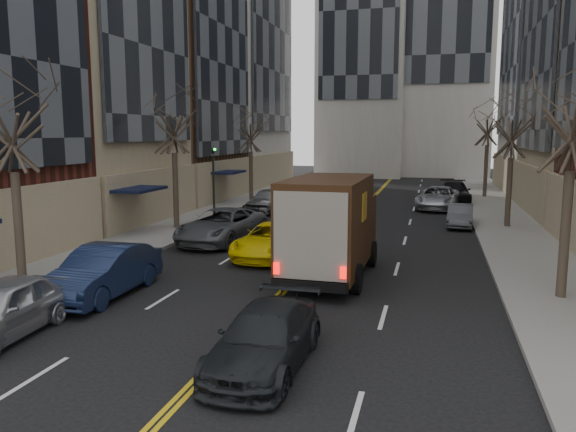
% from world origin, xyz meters
% --- Properties ---
extents(sidewalk_left, '(4.00, 66.00, 0.15)m').
position_xyz_m(sidewalk_left, '(-9.00, 27.00, 0.07)').
color(sidewalk_left, slate).
rests_on(sidewalk_left, ground).
extents(sidewalk_right, '(4.00, 66.00, 0.15)m').
position_xyz_m(sidewalk_right, '(9.00, 27.00, 0.07)').
color(sidewalk_right, slate).
rests_on(sidewalk_right, ground).
extents(tree_lf_near, '(3.20, 3.20, 8.41)m').
position_xyz_m(tree_lf_near, '(-8.80, 8.00, 6.24)').
color(tree_lf_near, '#382D23').
rests_on(tree_lf_near, sidewalk_left).
extents(tree_lf_mid, '(3.20, 3.20, 8.91)m').
position_xyz_m(tree_lf_mid, '(-8.80, 20.00, 6.60)').
color(tree_lf_mid, '#382D23').
rests_on(tree_lf_mid, sidewalk_left).
extents(tree_lf_far, '(3.20, 3.20, 8.12)m').
position_xyz_m(tree_lf_far, '(-8.80, 33.00, 6.02)').
color(tree_lf_far, '#382D23').
rests_on(tree_lf_far, sidewalk_left).
extents(tree_rt_near, '(3.20, 3.20, 8.71)m').
position_xyz_m(tree_rt_near, '(8.80, 11.00, 6.45)').
color(tree_rt_near, '#382D23').
rests_on(tree_rt_near, sidewalk_right).
extents(tree_rt_mid, '(3.20, 3.20, 8.32)m').
position_xyz_m(tree_rt_mid, '(8.80, 25.00, 6.17)').
color(tree_rt_mid, '#382D23').
rests_on(tree_rt_mid, sidewalk_right).
extents(tree_rt_far, '(3.20, 3.20, 9.11)m').
position_xyz_m(tree_rt_far, '(8.80, 40.00, 6.74)').
color(tree_rt_far, '#382D23').
rests_on(tree_rt_far, sidewalk_right).
extents(traffic_signal, '(0.29, 0.26, 4.70)m').
position_xyz_m(traffic_signal, '(-7.39, 22.00, 2.82)').
color(traffic_signal, black).
rests_on(traffic_signal, sidewalk_left).
extents(ups_truck, '(2.89, 6.84, 3.72)m').
position_xyz_m(ups_truck, '(1.20, 11.99, 1.87)').
color(ups_truck, black).
rests_on(ups_truck, ground).
extents(observer_sedan, '(1.95, 4.67, 1.35)m').
position_xyz_m(observer_sedan, '(1.20, 3.81, 0.67)').
color(observer_sedan, black).
rests_on(observer_sedan, ground).
extents(taxi, '(2.69, 5.31, 1.44)m').
position_xyz_m(taxi, '(-1.81, 14.76, 0.72)').
color(taxi, yellow).
rests_on(taxi, ground).
extents(pedestrian, '(0.57, 0.68, 1.57)m').
position_xyz_m(pedestrian, '(-0.38, 18.00, 0.79)').
color(pedestrian, black).
rests_on(pedestrian, ground).
extents(parked_lf_a, '(2.12, 4.66, 1.55)m').
position_xyz_m(parked_lf_a, '(-5.95, 3.82, 0.77)').
color(parked_lf_a, '#B0B2B8').
rests_on(parked_lf_a, ground).
extents(parked_lf_b, '(1.79, 5.00, 1.64)m').
position_xyz_m(parked_lf_b, '(-5.50, 7.79, 0.82)').
color(parked_lf_b, '#111B37').
rests_on(parked_lf_b, ground).
extents(parked_lf_c, '(3.29, 6.12, 1.63)m').
position_xyz_m(parked_lf_c, '(-5.10, 17.27, 0.82)').
color(parked_lf_c, '#505358').
rests_on(parked_lf_c, ground).
extents(parked_lf_d, '(2.28, 4.58, 1.28)m').
position_xyz_m(parked_lf_d, '(-5.10, 19.90, 0.64)').
color(parked_lf_d, black).
rests_on(parked_lf_d, ground).
extents(parked_lf_e, '(2.30, 4.87, 1.61)m').
position_xyz_m(parked_lf_e, '(-5.88, 27.85, 0.81)').
color(parked_lf_e, '#96999D').
rests_on(parked_lf_e, ground).
extents(parked_rt_a, '(1.61, 3.95, 1.27)m').
position_xyz_m(parked_rt_a, '(6.30, 24.94, 0.64)').
color(parked_rt_a, '#45474C').
rests_on(parked_rt_a, ground).
extents(parked_rt_b, '(3.23, 5.92, 1.57)m').
position_xyz_m(parked_rt_b, '(5.10, 32.34, 0.79)').
color(parked_rt_b, '#B9BAC1').
rests_on(parked_rt_b, ground).
extents(parked_rt_c, '(2.37, 5.63, 1.62)m').
position_xyz_m(parked_rt_c, '(6.30, 36.17, 0.81)').
color(parked_rt_c, black).
rests_on(parked_rt_c, ground).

